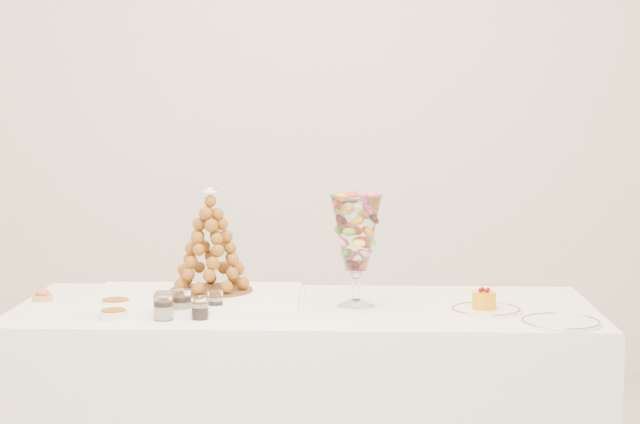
{
  "coord_description": "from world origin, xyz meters",
  "views": [
    {
      "loc": [
        0.21,
        -3.07,
        1.34
      ],
      "look_at": [
        0.12,
        0.22,
        0.97
      ],
      "focal_mm": 60.0,
      "sensor_mm": 36.0,
      "label": 1
    }
  ],
  "objects": [
    {
      "name": "verrine_b",
      "position": [
        -0.29,
        0.04,
        0.72
      ],
      "size": [
        0.06,
        0.06,
        0.08
      ],
      "primitive_type": "cylinder",
      "rotation": [
        0.0,
        0.0,
        0.1
      ],
      "color": "white",
      "rests_on": "buffet_table"
    },
    {
      "name": "cake_plate",
      "position": [
        0.62,
        0.11,
        0.69
      ],
      "size": [
        0.21,
        0.21,
        0.01
      ],
      "primitive_type": "cylinder",
      "color": "white",
      "rests_on": "buffet_table"
    },
    {
      "name": "spare_plate",
      "position": [
        0.82,
        -0.06,
        0.69
      ],
      "size": [
        0.23,
        0.23,
        0.01
      ],
      "primitive_type": "cylinder",
      "color": "white",
      "rests_on": "buffet_table"
    },
    {
      "name": "croquembouche",
      "position": [
        -0.23,
        0.32,
        0.87
      ],
      "size": [
        0.27,
        0.27,
        0.34
      ],
      "rotation": [
        0.0,
        0.0,
        -0.17
      ],
      "color": "brown",
      "rests_on": "lace_tray"
    },
    {
      "name": "pink_tart",
      "position": [
        -0.77,
        0.26,
        0.7
      ],
      "size": [
        0.06,
        0.06,
        0.04
      ],
      "color": "tan",
      "rests_on": "buffet_table"
    },
    {
      "name": "ramekin_front",
      "position": [
        -0.48,
        -0.02,
        0.7
      ],
      "size": [
        0.08,
        0.08,
        0.03
      ],
      "primitive_type": "cylinder",
      "color": "white",
      "rests_on": "buffet_table"
    },
    {
      "name": "verrine_c",
      "position": [
        -0.19,
        0.09,
        0.72
      ],
      "size": [
        0.06,
        0.06,
        0.06
      ],
      "primitive_type": "cylinder",
      "rotation": [
        0.0,
        0.0,
        -0.29
      ],
      "color": "white",
      "rests_on": "buffet_table"
    },
    {
      "name": "lace_tray",
      "position": [
        -0.27,
        0.24,
        0.69
      ],
      "size": [
        0.67,
        0.5,
        0.02
      ],
      "primitive_type": "cube",
      "rotation": [
        0.0,
        0.0,
        0.02
      ],
      "color": "white",
      "rests_on": "buffet_table"
    },
    {
      "name": "verrine_d",
      "position": [
        -0.33,
        -0.02,
        0.72
      ],
      "size": [
        0.06,
        0.06,
        0.08
      ],
      "primitive_type": "cylinder",
      "rotation": [
        0.0,
        0.0,
        -0.07
      ],
      "color": "white",
      "rests_on": "buffet_table"
    },
    {
      "name": "verrine_a",
      "position": [
        -0.35,
        0.07,
        0.72
      ],
      "size": [
        0.06,
        0.06,
        0.07
      ],
      "primitive_type": "cylinder",
      "rotation": [
        0.0,
        0.0,
        -0.31
      ],
      "color": "white",
      "rests_on": "buffet_table"
    },
    {
      "name": "macaron_vase",
      "position": [
        0.23,
        0.2,
        0.91
      ],
      "size": [
        0.16,
        0.16,
        0.34
      ],
      "color": "white",
      "rests_on": "buffet_table"
    },
    {
      "name": "buffet_table",
      "position": [
        0.07,
        0.2,
        0.34
      ],
      "size": [
        1.81,
        0.74,
        0.68
      ],
      "rotation": [
        0.0,
        0.0,
        -0.01
      ],
      "color": "white",
      "rests_on": "ground"
    },
    {
      "name": "verrine_e",
      "position": [
        -0.23,
        -0.01,
        0.72
      ],
      "size": [
        0.06,
        0.06,
        0.07
      ],
      "primitive_type": "cylinder",
      "rotation": [
        0.0,
        0.0,
        0.26
      ],
      "color": "white",
      "rests_on": "buffet_table"
    },
    {
      "name": "mousse_cake",
      "position": [
        0.62,
        0.12,
        0.72
      ],
      "size": [
        0.07,
        0.07,
        0.06
      ],
      "color": "orange",
      "rests_on": "cake_plate"
    },
    {
      "name": "ramekin_back",
      "position": [
        -0.5,
        0.12,
        0.7
      ],
      "size": [
        0.09,
        0.09,
        0.03
      ],
      "primitive_type": "cylinder",
      "color": "white",
      "rests_on": "buffet_table"
    }
  ]
}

